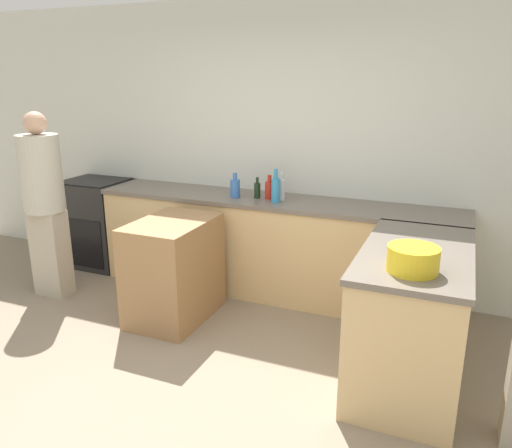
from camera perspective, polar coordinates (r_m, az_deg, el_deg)
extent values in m
plane|color=gray|center=(3.38, -10.86, -20.20)|extent=(14.00, 14.00, 0.00)
cube|color=silver|center=(4.80, 3.42, 8.65)|extent=(8.00, 0.06, 2.70)
cube|color=#D6B27A|center=(4.71, 1.91, -2.83)|extent=(3.39, 0.59, 0.89)
cube|color=#6B6056|center=(4.58, 1.96, 2.65)|extent=(3.42, 0.62, 0.04)
cube|color=#D6B27A|center=(3.57, 17.28, -10.21)|extent=(0.66, 1.32, 0.89)
cube|color=#6B6056|center=(3.39, 17.94, -3.18)|extent=(0.69, 1.35, 0.04)
cube|color=black|center=(5.73, -17.64, 0.13)|extent=(0.68, 0.59, 0.93)
cube|color=black|center=(5.56, -19.48, -2.04)|extent=(0.57, 0.01, 0.52)
cube|color=black|center=(5.63, -18.05, 4.72)|extent=(0.63, 0.54, 0.01)
cube|color=#997047|center=(4.30, -9.37, -5.18)|extent=(0.56, 0.82, 0.86)
cylinder|color=yellow|center=(2.99, 17.50, -3.86)|extent=(0.29, 0.29, 0.15)
cylinder|color=silver|center=(4.51, 2.92, 3.89)|extent=(0.07, 0.07, 0.19)
cylinder|color=silver|center=(4.48, 2.94, 5.50)|extent=(0.03, 0.03, 0.07)
cylinder|color=red|center=(4.56, 1.54, 3.88)|extent=(0.08, 0.08, 0.16)
cylinder|color=red|center=(4.54, 1.55, 5.23)|extent=(0.04, 0.04, 0.06)
cylinder|color=black|center=(4.59, 0.15, 3.84)|extent=(0.06, 0.06, 0.14)
cylinder|color=black|center=(4.57, 0.15, 5.02)|extent=(0.03, 0.03, 0.05)
cylinder|color=#386BB7|center=(4.62, -2.40, 4.07)|extent=(0.09, 0.09, 0.16)
cylinder|color=#386BB7|center=(4.60, -2.42, 5.46)|extent=(0.04, 0.04, 0.06)
cylinder|color=#338CBF|center=(4.42, 2.26, 3.85)|extent=(0.08, 0.08, 0.22)
cylinder|color=#338CBF|center=(4.39, 2.28, 5.76)|extent=(0.03, 0.03, 0.08)
cube|color=#ADA38E|center=(5.07, -22.38, -3.07)|extent=(0.33, 0.20, 0.82)
cylinder|color=#B7B2A3|center=(4.89, -23.35, 5.33)|extent=(0.36, 0.36, 0.69)
sphere|color=tan|center=(4.83, -23.95, 10.51)|extent=(0.20, 0.20, 0.20)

